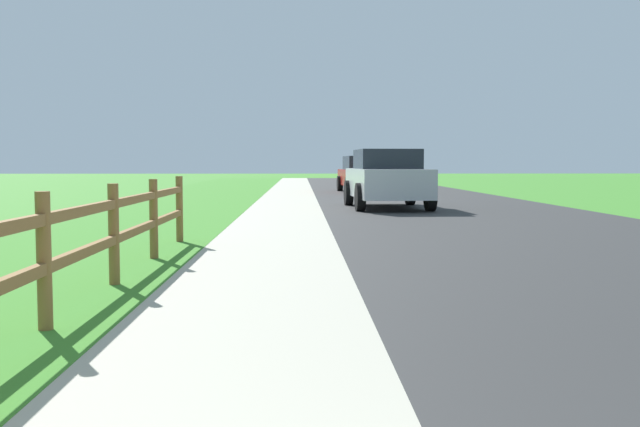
# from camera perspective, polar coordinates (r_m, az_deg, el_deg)

# --- Properties ---
(ground_plane) EXTENTS (120.00, 120.00, 0.00)m
(ground_plane) POSITION_cam_1_polar(r_m,az_deg,el_deg) (24.98, -0.25, 1.09)
(ground_plane) COLOR #3C8229
(road_asphalt) EXTENTS (7.00, 66.00, 0.01)m
(road_asphalt) POSITION_cam_1_polar(r_m,az_deg,el_deg) (27.27, 7.03, 1.31)
(road_asphalt) COLOR #2F2F2F
(road_asphalt) RESTS_ON ground
(curb_concrete) EXTENTS (6.00, 66.00, 0.01)m
(curb_concrete) POSITION_cam_1_polar(r_m,az_deg,el_deg) (27.07, -6.71, 1.29)
(curb_concrete) COLOR #B3AE9B
(curb_concrete) RESTS_ON ground
(grass_verge) EXTENTS (5.00, 66.00, 0.00)m
(grass_verge) POSITION_cam_1_polar(r_m,az_deg,el_deg) (27.25, -9.85, 1.28)
(grass_verge) COLOR #3C8229
(grass_verge) RESTS_ON ground
(rail_fence) EXTENTS (0.11, 12.42, 1.05)m
(rail_fence) POSITION_cam_1_polar(r_m,az_deg,el_deg) (5.84, -20.71, -2.70)
(rail_fence) COLOR brown
(rail_fence) RESTS_ON ground
(parked_suv_silver) EXTENTS (2.21, 4.44, 1.63)m
(parked_suv_silver) POSITION_cam_1_polar(r_m,az_deg,el_deg) (20.42, 5.23, 2.75)
(parked_suv_silver) COLOR #B7BABF
(parked_suv_silver) RESTS_ON ground
(parked_car_red) EXTENTS (2.19, 4.97, 1.54)m
(parked_car_red) POSITION_cam_1_polar(r_m,az_deg,el_deg) (31.20, 3.47, 3.08)
(parked_car_red) COLOR maroon
(parked_car_red) RESTS_ON ground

